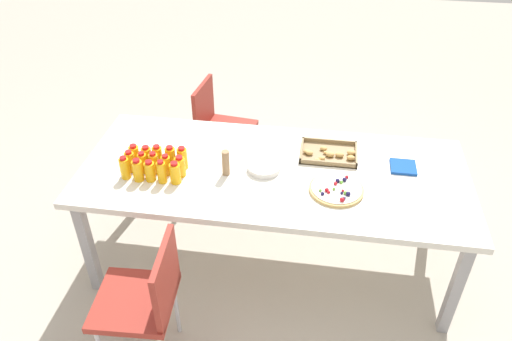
{
  "coord_description": "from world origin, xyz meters",
  "views": [
    {
      "loc": [
        0.25,
        -2.35,
        2.49
      ],
      "look_at": [
        -0.1,
        -0.05,
        0.77
      ],
      "focal_mm": 34.55,
      "sensor_mm": 36.0,
      "label": 1
    }
  ],
  "objects_px": {
    "juice_bottle_1": "(138,170)",
    "chair_near_left": "(146,296)",
    "juice_bottle_12": "(158,156)",
    "juice_bottle_9": "(180,166)",
    "juice_bottle_5": "(130,162)",
    "fruit_pizza": "(337,189)",
    "party_table": "(273,177)",
    "napkin_stack": "(403,167)",
    "juice_bottle_8": "(166,165)",
    "juice_bottle_2": "(150,171)",
    "juice_bottle_0": "(125,168)",
    "plate_stack": "(264,168)",
    "juice_bottle_10": "(135,155)",
    "cardboard_tube": "(226,163)",
    "juice_bottle_6": "(143,163)",
    "snack_tray": "(329,154)",
    "juice_bottle_13": "(171,158)",
    "juice_bottle_3": "(162,172)",
    "juice_bottle_4": "(175,173)",
    "juice_bottle_7": "(154,163)",
    "juice_bottle_14": "(182,158)",
    "chair_far_left": "(219,124)",
    "juice_bottle_11": "(147,156)"
  },
  "relations": [
    {
      "from": "juice_bottle_12",
      "to": "juice_bottle_14",
      "type": "bearing_deg",
      "value": -1.36
    },
    {
      "from": "snack_tray",
      "to": "chair_near_left",
      "type": "bearing_deg",
      "value": -130.16
    },
    {
      "from": "juice_bottle_8",
      "to": "snack_tray",
      "type": "height_order",
      "value": "juice_bottle_8"
    },
    {
      "from": "juice_bottle_1",
      "to": "juice_bottle_14",
      "type": "distance_m",
      "value": 0.27
    },
    {
      "from": "napkin_stack",
      "to": "cardboard_tube",
      "type": "height_order",
      "value": "cardboard_tube"
    },
    {
      "from": "juice_bottle_7",
      "to": "plate_stack",
      "type": "xyz_separation_m",
      "value": [
        0.63,
        0.12,
        -0.05
      ]
    },
    {
      "from": "juice_bottle_8",
      "to": "juice_bottle_13",
      "type": "xyz_separation_m",
      "value": [
        0.01,
        0.07,
        0.01
      ]
    },
    {
      "from": "juice_bottle_3",
      "to": "plate_stack",
      "type": "distance_m",
      "value": 0.6
    },
    {
      "from": "fruit_pizza",
      "to": "juice_bottle_5",
      "type": "bearing_deg",
      "value": 179.35
    },
    {
      "from": "juice_bottle_9",
      "to": "juice_bottle_2",
      "type": "bearing_deg",
      "value": -156.26
    },
    {
      "from": "juice_bottle_1",
      "to": "juice_bottle_13",
      "type": "height_order",
      "value": "juice_bottle_13"
    },
    {
      "from": "juice_bottle_4",
      "to": "juice_bottle_5",
      "type": "xyz_separation_m",
      "value": [
        -0.29,
        0.07,
        -0.0
      ]
    },
    {
      "from": "chair_near_left",
      "to": "juice_bottle_0",
      "type": "distance_m",
      "value": 0.76
    },
    {
      "from": "party_table",
      "to": "napkin_stack",
      "type": "xyz_separation_m",
      "value": [
        0.77,
        0.13,
        0.07
      ]
    },
    {
      "from": "chair_far_left",
      "to": "juice_bottle_11",
      "type": "distance_m",
      "value": 1.01
    },
    {
      "from": "juice_bottle_13",
      "to": "juice_bottle_2",
      "type": "bearing_deg",
      "value": -120.77
    },
    {
      "from": "party_table",
      "to": "juice_bottle_13",
      "type": "xyz_separation_m",
      "value": [
        -0.61,
        -0.07,
        0.13
      ]
    },
    {
      "from": "chair_far_left",
      "to": "juice_bottle_0",
      "type": "relative_size",
      "value": 5.75
    },
    {
      "from": "juice_bottle_0",
      "to": "napkin_stack",
      "type": "bearing_deg",
      "value": 11.85
    },
    {
      "from": "juice_bottle_8",
      "to": "napkin_stack",
      "type": "xyz_separation_m",
      "value": [
        1.38,
        0.27,
        -0.05
      ]
    },
    {
      "from": "fruit_pizza",
      "to": "snack_tray",
      "type": "relative_size",
      "value": 0.88
    },
    {
      "from": "juice_bottle_6",
      "to": "snack_tray",
      "type": "distance_m",
      "value": 1.13
    },
    {
      "from": "napkin_stack",
      "to": "juice_bottle_6",
      "type": "bearing_deg",
      "value": -170.05
    },
    {
      "from": "juice_bottle_1",
      "to": "chair_near_left",
      "type": "bearing_deg",
      "value": -70.63
    },
    {
      "from": "juice_bottle_10",
      "to": "juice_bottle_2",
      "type": "bearing_deg",
      "value": -45.03
    },
    {
      "from": "chair_near_left",
      "to": "plate_stack",
      "type": "xyz_separation_m",
      "value": [
        0.49,
        0.82,
        0.27
      ]
    },
    {
      "from": "juice_bottle_14",
      "to": "snack_tray",
      "type": "xyz_separation_m",
      "value": [
        0.86,
        0.26,
        -0.06
      ]
    },
    {
      "from": "juice_bottle_0",
      "to": "juice_bottle_5",
      "type": "xyz_separation_m",
      "value": [
        0.01,
        0.07,
        -0.0
      ]
    },
    {
      "from": "juice_bottle_0",
      "to": "juice_bottle_3",
      "type": "height_order",
      "value": "juice_bottle_3"
    },
    {
      "from": "juice_bottle_1",
      "to": "juice_bottle_8",
      "type": "relative_size",
      "value": 1.07
    },
    {
      "from": "juice_bottle_5",
      "to": "juice_bottle_12",
      "type": "relative_size",
      "value": 1.0
    },
    {
      "from": "juice_bottle_0",
      "to": "juice_bottle_9",
      "type": "xyz_separation_m",
      "value": [
        0.31,
        0.07,
        -0.01
      ]
    },
    {
      "from": "juice_bottle_4",
      "to": "napkin_stack",
      "type": "bearing_deg",
      "value": 14.47
    },
    {
      "from": "juice_bottle_6",
      "to": "juice_bottle_14",
      "type": "relative_size",
      "value": 0.94
    },
    {
      "from": "juice_bottle_12",
      "to": "juice_bottle_9",
      "type": "bearing_deg",
      "value": -26.28
    },
    {
      "from": "juice_bottle_9",
      "to": "cardboard_tube",
      "type": "distance_m",
      "value": 0.27
    },
    {
      "from": "juice_bottle_6",
      "to": "juice_bottle_13",
      "type": "xyz_separation_m",
      "value": [
        0.15,
        0.07,
        0.01
      ]
    },
    {
      "from": "juice_bottle_3",
      "to": "juice_bottle_6",
      "type": "height_order",
      "value": "juice_bottle_3"
    },
    {
      "from": "juice_bottle_5",
      "to": "juice_bottle_6",
      "type": "height_order",
      "value": "juice_bottle_5"
    },
    {
      "from": "juice_bottle_5",
      "to": "plate_stack",
      "type": "distance_m",
      "value": 0.79
    },
    {
      "from": "juice_bottle_3",
      "to": "juice_bottle_9",
      "type": "height_order",
      "value": "juice_bottle_3"
    },
    {
      "from": "juice_bottle_5",
      "to": "juice_bottle_0",
      "type": "bearing_deg",
      "value": -94.75
    },
    {
      "from": "juice_bottle_5",
      "to": "fruit_pizza",
      "type": "relative_size",
      "value": 0.45
    },
    {
      "from": "juice_bottle_4",
      "to": "juice_bottle_10",
      "type": "height_order",
      "value": "juice_bottle_4"
    },
    {
      "from": "fruit_pizza",
      "to": "juice_bottle_12",
      "type": "bearing_deg",
      "value": 175.0
    },
    {
      "from": "fruit_pizza",
      "to": "snack_tray",
      "type": "height_order",
      "value": "fruit_pizza"
    },
    {
      "from": "napkin_stack",
      "to": "juice_bottle_5",
      "type": "bearing_deg",
      "value": -170.5
    },
    {
      "from": "juice_bottle_9",
      "to": "juice_bottle_3",
      "type": "bearing_deg",
      "value": -137.68
    },
    {
      "from": "chair_far_left",
      "to": "juice_bottle_10",
      "type": "distance_m",
      "value": 1.03
    },
    {
      "from": "juice_bottle_9",
      "to": "napkin_stack",
      "type": "bearing_deg",
      "value": 11.64
    }
  ]
}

